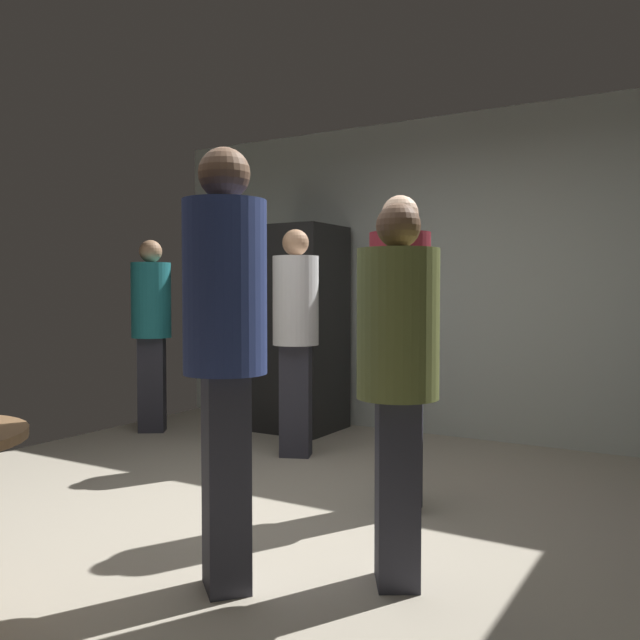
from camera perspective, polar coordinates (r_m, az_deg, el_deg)
ground_plane at (r=3.72m, az=-5.57°, el=-17.60°), size 5.20×5.20×0.10m
wall_back at (r=5.83m, az=9.87°, el=3.62°), size 5.32×0.06×2.70m
refrigerator at (r=5.96m, az=-1.83°, el=-0.71°), size 0.70×0.68×1.80m
person_in_olive_shirt at (r=2.80m, az=6.61°, el=-3.74°), size 0.47×0.47×1.58m
person_in_white_shirt at (r=4.97m, az=-2.08°, el=-0.34°), size 0.44×0.44×1.68m
person_in_navy_shirt at (r=2.75m, az=-8.05°, el=-0.97°), size 0.48×0.48×1.80m
person_in_maroon_shirt at (r=3.77m, az=6.77°, el=-0.51°), size 0.35×0.35×1.76m
person_in_teal_shirt at (r=6.03m, az=-14.12°, el=0.00°), size 0.47×0.47×1.67m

